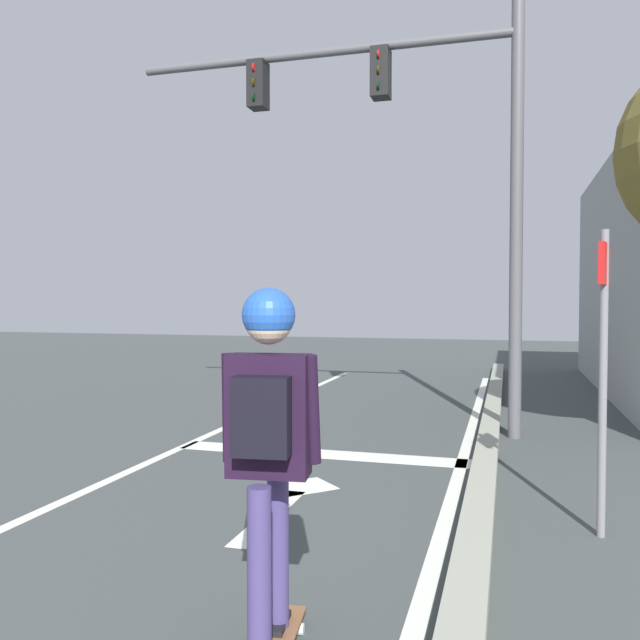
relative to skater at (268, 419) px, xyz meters
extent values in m
cube|color=silver|center=(-2.59, 1.95, -1.18)|extent=(0.12, 20.00, 0.01)
cube|color=silver|center=(0.62, 1.95, -1.18)|extent=(0.12, 20.00, 0.01)
cube|color=silver|center=(-0.91, 4.16, -1.18)|extent=(3.36, 0.40, 0.01)
cube|color=silver|center=(-0.74, 2.01, -1.18)|extent=(0.16, 1.40, 0.01)
cube|color=silver|center=(-0.74, 2.86, -1.18)|extent=(0.71, 0.71, 0.01)
cube|color=#999C8A|center=(0.87, 1.95, -1.11)|extent=(0.24, 24.00, 0.14)
cube|color=#B2B2B7|center=(-0.04, 0.30, -1.11)|extent=(0.17, 0.07, 0.01)
cylinder|color=silver|center=(-0.14, 0.29, -1.15)|extent=(0.04, 0.06, 0.06)
cylinder|color=silver|center=(0.06, 0.31, -1.15)|extent=(0.04, 0.06, 0.06)
cylinder|color=#43386E|center=(-0.03, 0.21, -0.68)|extent=(0.11, 0.11, 0.82)
cube|color=black|center=(-0.03, 0.21, -1.08)|extent=(0.12, 0.25, 0.03)
cylinder|color=#43386E|center=(0.02, -0.18, -0.68)|extent=(0.11, 0.11, 0.82)
cube|color=black|center=(0.00, 0.02, 0.02)|extent=(0.40, 0.23, 0.58)
cylinder|color=black|center=(-0.21, 0.02, 0.04)|extent=(0.07, 0.08, 0.52)
cylinder|color=black|center=(0.19, 0.07, 0.04)|extent=(0.07, 0.14, 0.53)
sphere|color=beige|center=(0.00, 0.02, 0.46)|extent=(0.23, 0.23, 0.23)
sphere|color=blue|center=(0.00, 0.02, 0.49)|extent=(0.25, 0.25, 0.25)
cube|color=black|center=(0.02, -0.12, 0.04)|extent=(0.28, 0.17, 0.36)
cylinder|color=#525256|center=(1.17, 5.66, 1.58)|extent=(0.16, 0.16, 5.51)
cylinder|color=#525256|center=(-1.40, 5.66, 3.87)|extent=(5.15, 0.12, 0.12)
cube|color=black|center=(-0.55, 5.66, 3.52)|extent=(0.24, 0.28, 0.64)
cylinder|color=red|center=(-0.55, 5.51, 3.72)|extent=(0.02, 0.10, 0.10)
cylinder|color=#3C3106|center=(-0.55, 5.51, 3.52)|extent=(0.02, 0.10, 0.10)
cylinder|color=black|center=(-0.55, 5.51, 3.32)|extent=(0.02, 0.10, 0.10)
cube|color=black|center=(-2.26, 5.66, 3.52)|extent=(0.24, 0.28, 0.64)
cylinder|color=red|center=(-2.26, 5.51, 3.72)|extent=(0.02, 0.10, 0.10)
cylinder|color=#3C3106|center=(-2.26, 5.51, 3.52)|extent=(0.02, 0.10, 0.10)
cylinder|color=black|center=(-2.26, 5.51, 3.32)|extent=(0.02, 0.10, 0.10)
cylinder|color=slate|center=(1.75, 2.26, -0.05)|extent=(0.06, 0.06, 2.25)
cube|color=red|center=(1.75, 2.26, 0.82)|extent=(0.14, 0.44, 0.30)
camera|label=1|loc=(1.08, -2.87, 0.57)|focal=36.73mm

